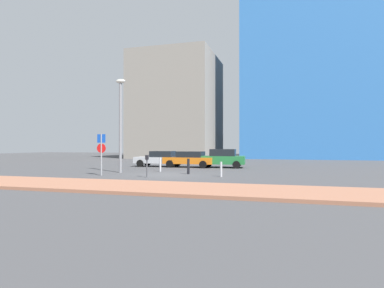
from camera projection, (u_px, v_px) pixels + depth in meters
The scene contains 13 objects.
ground_plane at pixel (165, 175), 21.25m from camera, with size 120.00×120.00×0.00m, color #424244.
sidewalk_brick at pixel (112, 186), 14.81m from camera, with size 40.00×3.92×0.14m, color #9E664C.
parked_car_silver at pixel (160, 159), 29.57m from camera, with size 4.43×1.98×1.42m.
parked_car_orange at pixel (190, 159), 28.64m from camera, with size 4.53×2.03×1.41m.
parked_car_green at pixel (221, 158), 28.24m from camera, with size 4.30×2.31×1.61m.
parking_sign_post at pixel (101, 149), 20.81m from camera, with size 0.60×0.10×2.68m.
parking_meter at pixel (147, 163), 19.50m from camera, with size 0.18×0.14×1.35m.
street_lamp at pixel (120, 117), 23.03m from camera, with size 0.70×0.36×6.66m.
traffic_bollard_near at pixel (221, 169), 19.84m from camera, with size 0.14×0.14×0.92m, color #B7B7BC.
traffic_bollard_mid at pixel (188, 166), 21.73m from camera, with size 0.17×0.17×1.04m, color black.
traffic_bollard_far at pixel (160, 165), 23.81m from camera, with size 0.14×0.14×1.05m, color #B7B7BC.
building_colorful_midrise at pixel (307, 74), 49.98m from camera, with size 19.34×12.43×25.88m, color #3372BF.
building_under_construction at pixel (178, 107), 52.25m from camera, with size 12.30×13.48×16.25m, color gray.
Camera 1 is at (7.61, -19.93, 1.91)m, focal length 30.29 mm.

